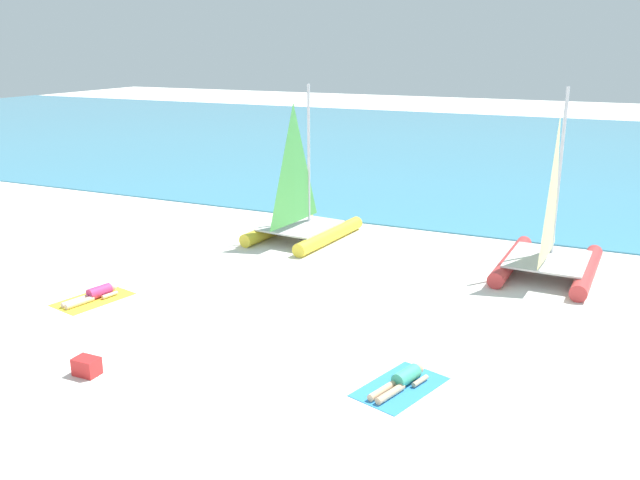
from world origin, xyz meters
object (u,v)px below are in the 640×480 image
Objects in this scene: towel_left at (93,299)px; cooler_box at (87,366)px; sunbather_left at (95,294)px; towel_right at (400,387)px; sailboat_red at (549,249)px; sunbather_right at (402,380)px; sailboat_yellow at (301,217)px.

towel_left is 3.80× the size of cooler_box.
towel_right is at bearing 5.28° from sunbather_left.
sailboat_red reaches higher than sunbather_right.
sailboat_yellow is 7.73m from towel_left.
towel_left is at bearing 172.88° from towel_right.
towel_left is (-2.45, -7.29, -0.76)m from sailboat_yellow.
sunbather_right is (-1.77, -7.95, -0.65)m from sailboat_red.
sunbather_left is 1.01× the size of sunbather_right.
sunbather_right is 3.08× the size of cooler_box.
sailboat_red reaches higher than towel_right.
sailboat_red reaches higher than sailboat_yellow.
sunbather_left is at bearing 172.45° from towel_right.
sunbather_right is 6.30m from cooler_box.
cooler_box reaches higher than towel_right.
towel_right is (8.67, -1.15, -0.13)m from sunbather_left.
sunbather_left is at bearing -102.67° from sailboat_yellow.
sunbather_left is at bearing 77.17° from towel_left.
towel_left is at bearing -169.36° from sunbather_right.
sailboat_yellow is at bearing 126.66° from towel_right.
sunbather_right is (6.25, -8.31, -0.63)m from sailboat_yellow.
towel_right is (-1.79, -8.02, -0.78)m from sailboat_red.
sailboat_yellow is at bearing 144.29° from sunbather_right.
towel_right is at bearing -90.00° from sunbather_right.
sailboat_yellow reaches higher than cooler_box.
towel_left is (-10.47, -6.93, -0.78)m from sailboat_red.
towel_left is 1.00× the size of towel_right.
towel_left is 8.75m from towel_right.
sunbather_right reaches higher than towel_right.
sailboat_yellow is 3.32× the size of sunbather_right.
sunbather_right is at bearing -6.69° from towel_left.
sunbather_right is at bearing 20.31° from cooler_box.
sunbather_left is 4.30m from cooler_box.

